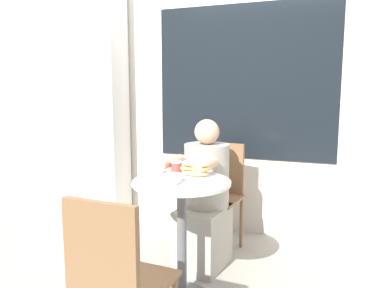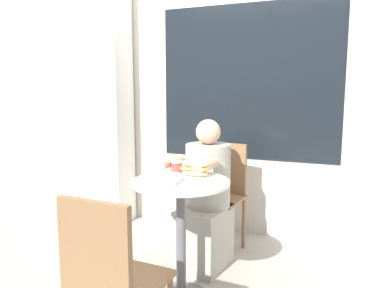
% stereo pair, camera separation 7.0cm
% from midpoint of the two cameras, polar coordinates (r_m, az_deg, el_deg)
% --- Properties ---
extents(storefront_wall, '(8.00, 0.09, 2.80)m').
position_cam_midpoint_polar(storefront_wall, '(3.41, 5.93, 9.83)').
color(storefront_wall, beige).
rests_on(storefront_wall, ground_plane).
extents(lattice_pillar, '(0.31, 0.31, 2.40)m').
position_cam_midpoint_polar(lattice_pillar, '(3.71, -13.38, 6.44)').
color(lattice_pillar, silver).
rests_on(lattice_pillar, ground_plane).
extents(cafe_table, '(0.60, 0.60, 0.76)m').
position_cam_midpoint_polar(cafe_table, '(2.33, -2.46, -10.75)').
color(cafe_table, beige).
rests_on(cafe_table, ground_plane).
extents(diner_chair, '(0.42, 0.42, 0.87)m').
position_cam_midpoint_polar(diner_chair, '(3.09, 3.59, -6.44)').
color(diner_chair, brown).
rests_on(diner_chair, ground_plane).
extents(seated_diner, '(0.39, 0.61, 1.09)m').
position_cam_midpoint_polar(seated_diner, '(2.79, 1.17, -9.09)').
color(seated_diner, gray).
rests_on(seated_diner, ground_plane).
extents(empty_chair_across, '(0.40, 0.40, 0.87)m').
position_cam_midpoint_polar(empty_chair_across, '(1.73, -13.07, -18.85)').
color(empty_chair_across, brown).
rests_on(empty_chair_across, ground_plane).
extents(sandwich_on_plate, '(0.20, 0.20, 0.11)m').
position_cam_midpoint_polar(sandwich_on_plate, '(2.34, -0.38, -3.92)').
color(sandwich_on_plate, white).
rests_on(sandwich_on_plate, cafe_table).
extents(drink_cup, '(0.07, 0.07, 0.08)m').
position_cam_midpoint_polar(drink_cup, '(2.46, -3.20, -3.54)').
color(drink_cup, '#B73D38').
rests_on(drink_cup, cafe_table).
extents(napkin_box, '(0.09, 0.09, 0.06)m').
position_cam_midpoint_polar(napkin_box, '(2.20, -4.03, -5.28)').
color(napkin_box, silver).
rests_on(napkin_box, cafe_table).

